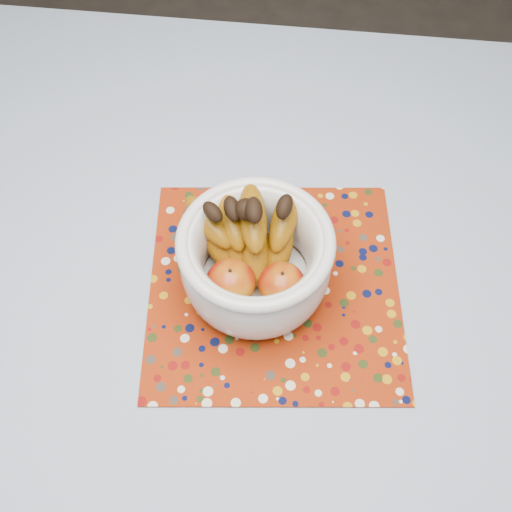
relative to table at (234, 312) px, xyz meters
name	(u,v)px	position (x,y,z in m)	size (l,w,h in m)	color
table	(234,312)	(0.00, 0.00, 0.00)	(1.20, 1.20, 0.75)	brown
tablecloth	(233,289)	(0.00, 0.00, 0.08)	(1.32, 1.32, 0.01)	#6274A3
placemat	(274,286)	(0.07, 0.01, 0.09)	(0.40, 0.40, 0.00)	maroon
fruit_bowl	(250,252)	(0.03, 0.02, 0.17)	(0.26, 0.24, 0.19)	silver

